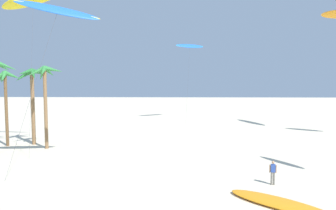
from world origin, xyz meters
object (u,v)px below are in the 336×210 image
(palm_tree_4, at_px, (45,83))
(person_mid_field, at_px, (273,172))
(palm_tree_2, at_px, (32,82))
(flying_kite_6, at_px, (190,46))
(grounded_kite_2, at_px, (279,203))
(flying_kite_2, at_px, (58,10))
(palm_tree_1, at_px, (6,85))

(palm_tree_4, xyz_separation_m, person_mid_field, (21.21, -11.16, -6.33))
(palm_tree_2, relative_size, flying_kite_6, 0.60)
(grounded_kite_2, bearing_deg, palm_tree_4, 144.14)
(palm_tree_2, relative_size, person_mid_field, 5.18)
(palm_tree_2, xyz_separation_m, flying_kite_6, (19.28, 23.70, 6.96))
(palm_tree_2, bearing_deg, flying_kite_2, -53.72)
(palm_tree_2, bearing_deg, palm_tree_4, -39.98)
(palm_tree_1, height_order, flying_kite_2, flying_kite_2)
(palm_tree_2, bearing_deg, palm_tree_1, -160.82)
(flying_kite_6, bearing_deg, person_mid_field, -83.18)
(palm_tree_4, height_order, grounded_kite_2, palm_tree_4)
(flying_kite_2, xyz_separation_m, grounded_kite_2, (15.82, -7.18, -13.01))
(flying_kite_2, bearing_deg, grounded_kite_2, -24.42)
(palm_tree_2, bearing_deg, flying_kite_6, 50.87)
(palm_tree_4, xyz_separation_m, flying_kite_6, (16.78, 25.79, 6.98))
(palm_tree_4, bearing_deg, flying_kite_2, -58.72)
(palm_tree_2, height_order, grounded_kite_2, palm_tree_2)
(flying_kite_6, distance_m, grounded_kite_2, 43.09)
(flying_kite_2, relative_size, flying_kite_6, 0.96)
(palm_tree_1, bearing_deg, palm_tree_4, -13.16)
(flying_kite_2, bearing_deg, palm_tree_4, 121.28)
(palm_tree_4, height_order, flying_kite_2, flying_kite_2)
(grounded_kite_2, relative_size, person_mid_field, 3.42)
(palm_tree_4, relative_size, person_mid_field, 5.29)
(flying_kite_2, relative_size, person_mid_field, 8.26)
(palm_tree_1, relative_size, palm_tree_2, 0.97)
(palm_tree_4, height_order, flying_kite_6, flying_kite_6)
(flying_kite_6, relative_size, grounded_kite_2, 2.52)
(grounded_kite_2, xyz_separation_m, person_mid_field, (0.78, 3.60, 0.80))
(palm_tree_2, height_order, flying_kite_2, flying_kite_2)
(palm_tree_1, height_order, palm_tree_4, palm_tree_4)
(grounded_kite_2, bearing_deg, flying_kite_6, 95.13)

